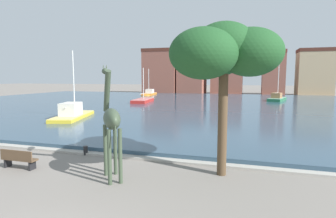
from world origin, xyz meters
The scene contains 15 objects.
harbor_water centered at (0.00, 35.85, 0.17)m, with size 91.92×53.70×0.34m, color #334C60.
quay_edge_coping centered at (0.00, 8.75, 0.06)m, with size 91.92×0.50×0.12m, color #ADA89E.
giraffe_statue centered at (-0.59, 5.85, 2.50)m, with size 2.04×2.45×4.89m.
sailboat_orange centered at (-17.07, 53.83, 0.52)m, with size 2.88×7.01×6.18m.
sailboat_yellow centered at (-11.70, 18.78, 0.59)m, with size 4.10×8.16×6.89m.
sailboat_green centered at (9.49, 45.89, 0.57)m, with size 3.74×7.17×7.11m.
sailboat_red centered at (-11.55, 36.93, 0.44)m, with size 2.97×7.39×5.81m.
shade_tree centered at (3.80, 7.72, 5.35)m, with size 4.53×4.81×6.62m.
mooring_bollard centered at (-3.73, 8.60, 0.25)m, with size 0.24×0.24×0.50m, color #232326.
park_bench centered at (-5.41, 5.65, 0.49)m, with size 1.80×0.44×0.92m.
townhouse_corner_house centered at (-17.56, 65.03, 5.80)m, with size 8.90×7.38×11.57m.
townhouse_end_terrace centered at (-9.58, 65.55, 4.44)m, with size 6.62×7.65×8.85m.
townhouse_narrow_midrow centered at (-0.84, 67.07, 4.43)m, with size 7.79×5.86×8.83m.
townhouse_tall_gabled centered at (10.18, 67.24, 5.41)m, with size 5.24×5.82×10.78m.
townhouse_wide_warehouse centered at (19.25, 67.59, 5.46)m, with size 7.69×6.25×10.88m.
Camera 1 is at (4.95, -4.32, 4.30)m, focal length 29.27 mm.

